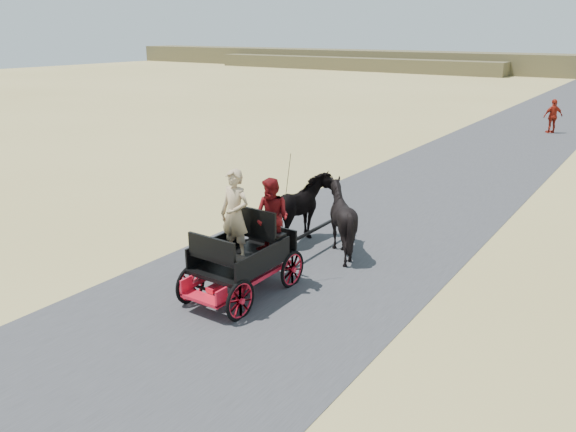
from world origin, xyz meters
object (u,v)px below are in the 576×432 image
Objects in this scene: horse_left at (302,211)px; horse_right at (341,219)px; carriage at (243,277)px; pedestrian at (553,116)px.

horse_left is 1.18× the size of horse_right.
carriage is 23.44m from pedestrian.
pedestrian is (1.49, 23.39, 0.50)m from carriage.
horse_right is at bearing 45.00° from pedestrian.
horse_left is at bearing 41.92° from pedestrian.
carriage is at bearing 43.99° from pedestrian.
pedestrian reaches higher than horse_left.
carriage is 3.09m from horse_right.
pedestrian is at bearing -95.71° from horse_left.
horse_left is 1.16× the size of pedestrian.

